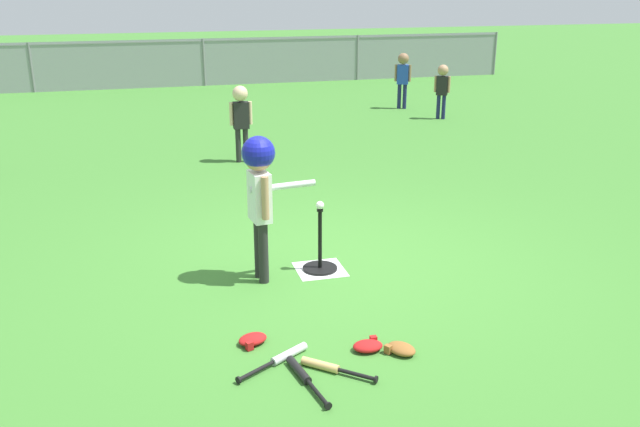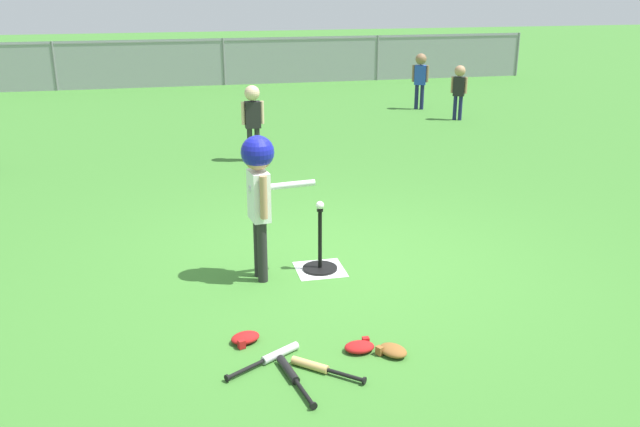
# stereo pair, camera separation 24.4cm
# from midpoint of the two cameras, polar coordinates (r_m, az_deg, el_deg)

# --- Properties ---
(ground_plane) EXTENTS (60.00, 60.00, 0.00)m
(ground_plane) POSITION_cam_midpoint_polar(r_m,az_deg,el_deg) (6.49, 0.50, -4.21)
(ground_plane) COLOR #3D7A2D
(home_plate) EXTENTS (0.44, 0.44, 0.01)m
(home_plate) POSITION_cam_midpoint_polar(r_m,az_deg,el_deg) (6.36, -1.10, -4.66)
(home_plate) COLOR white
(home_plate) RESTS_ON ground_plane
(batting_tee) EXTENTS (0.32, 0.32, 0.59)m
(batting_tee) POSITION_cam_midpoint_polar(r_m,az_deg,el_deg) (6.33, -1.11, -3.96)
(batting_tee) COLOR black
(batting_tee) RESTS_ON ground_plane
(baseball_on_tee) EXTENTS (0.07, 0.07, 0.07)m
(baseball_on_tee) POSITION_cam_midpoint_polar(r_m,az_deg,el_deg) (6.14, -1.14, 0.68)
(baseball_on_tee) COLOR white
(baseball_on_tee) RESTS_ON batting_tee
(batter_child) EXTENTS (0.65, 0.37, 1.31)m
(batter_child) POSITION_cam_midpoint_polar(r_m,az_deg,el_deg) (5.88, -6.23, 2.84)
(batter_child) COLOR #262626
(batter_child) RESTS_ON ground_plane
(fielder_near_right) EXTENTS (0.33, 0.22, 1.11)m
(fielder_near_right) POSITION_cam_midpoint_polar(r_m,az_deg,el_deg) (10.01, -7.31, 8.25)
(fielder_near_right) COLOR #262626
(fielder_near_right) RESTS_ON ground_plane
(fielder_deep_left) EXTENTS (0.26, 0.21, 1.02)m
(fielder_deep_left) POSITION_cam_midpoint_polar(r_m,az_deg,el_deg) (13.31, 9.61, 10.55)
(fielder_deep_left) COLOR #191E4C
(fielder_deep_left) RESTS_ON ground_plane
(fielder_deep_center) EXTENTS (0.30, 0.22, 1.12)m
(fielder_deep_center) POSITION_cam_midpoint_polar(r_m,az_deg,el_deg) (14.29, 6.41, 11.53)
(fielder_deep_center) COLOR #191E4C
(fielder_deep_center) RESTS_ON ground_plane
(spare_bat_silver) EXTENTS (0.57, 0.37, 0.06)m
(spare_bat_silver) POSITION_cam_midpoint_polar(r_m,az_deg,el_deg) (4.94, -4.59, -11.85)
(spare_bat_silver) COLOR silver
(spare_bat_silver) RESTS_ON ground_plane
(spare_bat_wood) EXTENTS (0.46, 0.41, 0.06)m
(spare_bat_wood) POSITION_cam_midpoint_polar(r_m,az_deg,el_deg) (4.82, -0.80, -12.66)
(spare_bat_wood) COLOR #DBB266
(spare_bat_wood) RESTS_ON ground_plane
(spare_bat_black) EXTENTS (0.16, 0.62, 0.06)m
(spare_bat_black) POSITION_cam_midpoint_polar(r_m,az_deg,el_deg) (4.74, -2.97, -13.27)
(spare_bat_black) COLOR black
(spare_bat_black) RESTS_ON ground_plane
(glove_by_plate) EXTENTS (0.25, 0.27, 0.07)m
(glove_by_plate) POSITION_cam_midpoint_polar(r_m,az_deg,el_deg) (5.04, 5.34, -11.16)
(glove_by_plate) COLOR brown
(glove_by_plate) RESTS_ON ground_plane
(glove_near_bats) EXTENTS (0.22, 0.17, 0.07)m
(glove_near_bats) POSITION_cam_midpoint_polar(r_m,az_deg,el_deg) (5.06, 2.61, -10.95)
(glove_near_bats) COLOR #B21919
(glove_near_bats) RESTS_ON ground_plane
(glove_tossed_aside) EXTENTS (0.26, 0.23, 0.07)m
(glove_tossed_aside) POSITION_cam_midpoint_polar(r_m,az_deg,el_deg) (5.17, -7.01, -10.37)
(glove_tossed_aside) COLOR #B21919
(glove_tossed_aside) RESTS_ON ground_plane
(outfield_fence) EXTENTS (16.06, 0.06, 1.15)m
(outfield_fence) POSITION_cam_midpoint_polar(r_m,az_deg,el_deg) (17.62, -10.04, 12.41)
(outfield_fence) COLOR slate
(outfield_fence) RESTS_ON ground_plane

